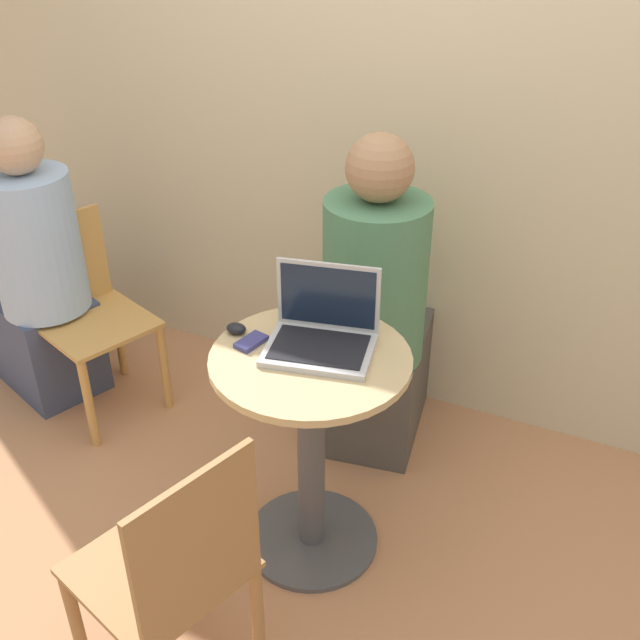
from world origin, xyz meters
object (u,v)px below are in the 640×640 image
(person_seated, at_px, (376,325))
(cell_phone, at_px, (251,342))
(laptop, at_px, (322,332))
(chair_empty, at_px, (174,577))

(person_seated, bearing_deg, cell_phone, -105.23)
(cell_phone, distance_m, person_seated, 0.69)
(laptop, xyz_separation_m, chair_empty, (-0.10, -0.69, -0.38))
(cell_phone, bearing_deg, laptop, 22.40)
(cell_phone, bearing_deg, chair_empty, -80.57)
(chair_empty, bearing_deg, laptop, 82.00)
(laptop, bearing_deg, chair_empty, -98.00)
(cell_phone, height_order, chair_empty, chair_empty)
(laptop, distance_m, cell_phone, 0.22)
(person_seated, bearing_deg, chair_empty, -93.19)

